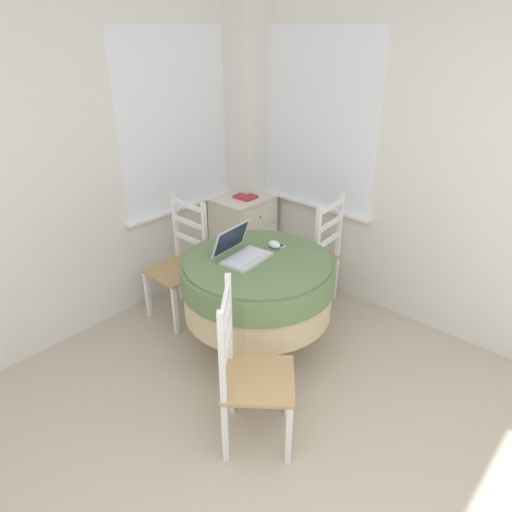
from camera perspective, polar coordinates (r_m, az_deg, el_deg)
corner_room_shell at (r=3.16m, az=-1.00°, el=10.08°), size 4.66×4.58×2.55m
round_dining_table at (r=3.19m, az=0.19°, el=-3.32°), size 1.07×1.07×0.77m
laptop at (r=3.11m, az=-1.87°, el=0.56°), size 0.36×0.31×0.22m
computer_mouse at (r=3.26m, az=2.29°, el=1.45°), size 0.07×0.10×0.05m
cell_phone at (r=3.30m, az=2.84°, el=1.36°), size 0.07×0.11×0.01m
dining_chair_near_back_window at (r=3.74m, az=-9.46°, el=-1.11°), size 0.40×0.41×1.00m
dining_chair_near_right_window at (r=3.85m, az=7.21°, el=-0.08°), size 0.44×0.43×1.00m
dining_chair_camera_near at (r=2.61m, az=-0.79°, el=-14.68°), size 0.57×0.57×1.00m
corner_cabinet at (r=4.41m, az=-1.56°, el=2.73°), size 0.55×0.45×0.77m
book_on_cabinet at (r=4.24m, az=-1.32°, el=7.43°), size 0.16×0.18×0.02m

